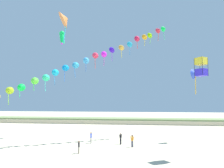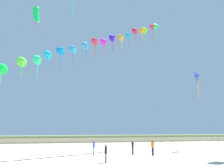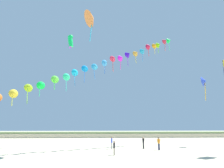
{
  "view_description": "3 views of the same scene",
  "coord_description": "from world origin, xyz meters",
  "px_view_note": "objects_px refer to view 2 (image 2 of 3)",
  "views": [
    {
      "loc": [
        4.36,
        -14.83,
        6.4
      ],
      "look_at": [
        0.64,
        13.34,
        9.02
      ],
      "focal_mm": 32.0,
      "sensor_mm": 36.0,
      "label": 1
    },
    {
      "loc": [
        -8.22,
        -11.27,
        2.92
      ],
      "look_at": [
        -1.88,
        12.74,
        7.71
      ],
      "focal_mm": 38.0,
      "sensor_mm": 36.0,
      "label": 2
    },
    {
      "loc": [
        -4.79,
        -14.0,
        3.35
      ],
      "look_at": [
        -3.4,
        10.18,
        8.41
      ],
      "focal_mm": 32.0,
      "sensor_mm": 36.0,
      "label": 3
    }
  ],
  "objects_px": {
    "person_mid_center": "(106,152)",
    "large_kite_high_solo": "(36,15)",
    "person_far_left": "(133,146)",
    "large_kite_mid_trail": "(198,76)",
    "person_near_right": "(94,147)",
    "person_near_left": "(153,147)"
  },
  "relations": [
    {
      "from": "person_near_right",
      "to": "large_kite_mid_trail",
      "type": "xyz_separation_m",
      "value": [
        17.05,
        3.86,
        10.19
      ]
    },
    {
      "from": "person_mid_center",
      "to": "person_far_left",
      "type": "bearing_deg",
      "value": 52.26
    },
    {
      "from": "person_near_left",
      "to": "person_near_right",
      "type": "distance_m",
      "value": 6.75
    },
    {
      "from": "person_far_left",
      "to": "person_near_left",
      "type": "bearing_deg",
      "value": -42.2
    },
    {
      "from": "person_far_left",
      "to": "large_kite_high_solo",
      "type": "bearing_deg",
      "value": 152.36
    },
    {
      "from": "person_near_right",
      "to": "large_kite_mid_trail",
      "type": "height_order",
      "value": "large_kite_mid_trail"
    },
    {
      "from": "person_near_right",
      "to": "large_kite_high_solo",
      "type": "bearing_deg",
      "value": 140.56
    },
    {
      "from": "large_kite_mid_trail",
      "to": "large_kite_high_solo",
      "type": "bearing_deg",
      "value": 174.3
    },
    {
      "from": "person_mid_center",
      "to": "large_kite_high_solo",
      "type": "relative_size",
      "value": 0.54
    },
    {
      "from": "person_near_left",
      "to": "large_kite_mid_trail",
      "type": "distance_m",
      "value": 15.72
    },
    {
      "from": "person_near_left",
      "to": "person_mid_center",
      "type": "height_order",
      "value": "person_near_left"
    },
    {
      "from": "person_near_left",
      "to": "person_near_right",
      "type": "relative_size",
      "value": 1.01
    },
    {
      "from": "person_near_left",
      "to": "person_near_right",
      "type": "bearing_deg",
      "value": 164.49
    },
    {
      "from": "person_near_right",
      "to": "person_far_left",
      "type": "distance_m",
      "value": 4.68
    },
    {
      "from": "person_near_right",
      "to": "large_kite_high_solo",
      "type": "xyz_separation_m",
      "value": [
        -7.7,
        6.33,
        18.47
      ]
    },
    {
      "from": "person_mid_center",
      "to": "large_kite_high_solo",
      "type": "xyz_separation_m",
      "value": [
        -7.64,
        12.6,
        18.56
      ]
    },
    {
      "from": "person_mid_center",
      "to": "person_near_left",
      "type": "bearing_deg",
      "value": 34.21
    },
    {
      "from": "person_mid_center",
      "to": "large_kite_high_solo",
      "type": "height_order",
      "value": "large_kite_high_solo"
    },
    {
      "from": "large_kite_mid_trail",
      "to": "person_near_left",
      "type": "bearing_deg",
      "value": -151.74
    },
    {
      "from": "person_near_left",
      "to": "person_far_left",
      "type": "relative_size",
      "value": 1.02
    },
    {
      "from": "person_mid_center",
      "to": "large_kite_mid_trail",
      "type": "distance_m",
      "value": 22.39
    },
    {
      "from": "person_far_left",
      "to": "large_kite_mid_trail",
      "type": "height_order",
      "value": "large_kite_mid_trail"
    }
  ]
}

